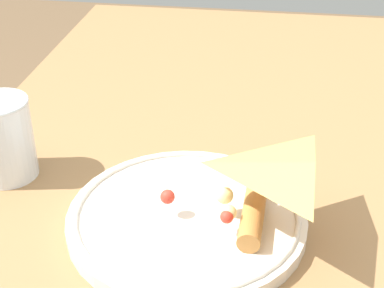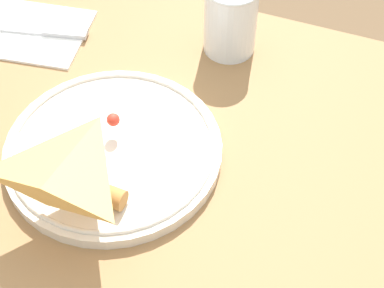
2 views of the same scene
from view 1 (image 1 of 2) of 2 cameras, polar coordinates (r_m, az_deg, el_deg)
The scene contains 3 objects.
dining_table at distance 0.81m, azimuth 8.75°, elevation -8.32°, with size 1.25×0.88×0.76m.
plate_pizza at distance 0.65m, azimuth -0.10°, elevation -6.98°, with size 0.26×0.26×0.05m.
milk_glass at distance 0.75m, azimuth -17.78°, elevation 0.15°, with size 0.07×0.07×0.10m.
Camera 1 is at (0.63, -0.03, 1.17)m, focal length 55.00 mm.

